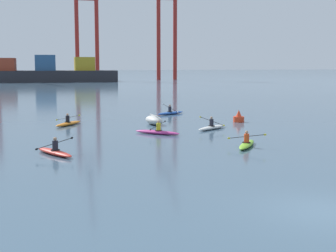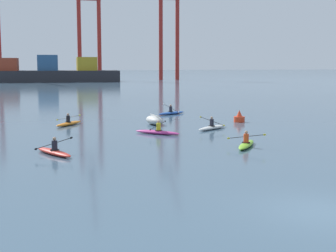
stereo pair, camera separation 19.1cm
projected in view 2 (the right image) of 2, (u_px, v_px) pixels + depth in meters
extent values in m
plane|color=#425B70|center=(323.00, 212.00, 15.67)|extent=(800.00, 800.00, 0.00)
cube|color=#28282D|center=(48.00, 76.00, 132.31)|extent=(37.98, 10.57, 3.05)
cube|color=#993823|center=(8.00, 64.00, 129.59)|extent=(5.32, 7.40, 3.36)
cube|color=#2D5684|center=(48.00, 63.00, 131.86)|extent=(5.32, 7.40, 4.19)
cube|color=#B29323|center=(87.00, 64.00, 134.21)|extent=(5.32, 7.40, 3.66)
cylinder|color=maroon|center=(79.00, 33.00, 145.30)|extent=(1.20, 1.20, 28.38)
cylinder|color=maroon|center=(99.00, 33.00, 146.62)|extent=(1.20, 1.20, 28.38)
cylinder|color=maroon|center=(161.00, 32.00, 147.90)|extent=(1.20, 1.20, 28.97)
cylinder|color=maroon|center=(177.00, 32.00, 149.05)|extent=(1.20, 1.20, 28.97)
ellipsoid|color=beige|center=(154.00, 120.00, 38.51)|extent=(1.41, 2.72, 0.70)
cube|color=beige|center=(154.00, 115.00, 38.47)|extent=(0.30, 1.94, 0.06)
cylinder|color=red|center=(239.00, 119.00, 40.20)|extent=(0.90, 0.90, 0.45)
cone|color=red|center=(239.00, 113.00, 40.13)|extent=(0.49, 0.49, 0.55)
ellipsoid|color=#C13384|center=(157.00, 132.00, 33.19)|extent=(2.95, 2.69, 0.26)
torus|color=black|center=(159.00, 130.00, 33.12)|extent=(0.69, 0.69, 0.05)
cylinder|color=gold|center=(159.00, 127.00, 33.09)|extent=(0.30, 0.30, 0.50)
sphere|color=tan|center=(159.00, 122.00, 33.05)|extent=(0.19, 0.19, 0.19)
cylinder|color=black|center=(158.00, 125.00, 33.10)|extent=(1.39, 1.58, 0.39)
ellipsoid|color=black|center=(150.00, 130.00, 32.22)|extent=(0.16, 0.17, 0.14)
ellipsoid|color=black|center=(165.00, 121.00, 33.99)|extent=(0.16, 0.17, 0.14)
ellipsoid|color=#7ABC2D|center=(246.00, 145.00, 28.09)|extent=(2.33, 3.19, 0.26)
torus|color=black|center=(246.00, 142.00, 27.98)|extent=(0.68, 0.68, 0.05)
cylinder|color=#DB471E|center=(246.00, 138.00, 27.95)|extent=(0.30, 0.30, 0.50)
sphere|color=tan|center=(246.00, 132.00, 27.91)|extent=(0.19, 0.19, 0.19)
cylinder|color=black|center=(246.00, 136.00, 27.99)|extent=(1.77, 1.15, 0.35)
ellipsoid|color=yellow|center=(229.00, 138.00, 28.35)|extent=(0.19, 0.14, 0.14)
ellipsoid|color=yellow|center=(265.00, 135.00, 27.62)|extent=(0.19, 0.14, 0.14)
ellipsoid|color=#2856B2|center=(171.00, 113.00, 46.32)|extent=(3.18, 2.34, 0.26)
torus|color=black|center=(171.00, 112.00, 46.23)|extent=(0.68, 0.68, 0.05)
cylinder|color=#23232D|center=(171.00, 109.00, 46.20)|extent=(0.30, 0.30, 0.50)
sphere|color=tan|center=(171.00, 105.00, 46.16)|extent=(0.19, 0.19, 0.19)
cylinder|color=black|center=(171.00, 108.00, 46.22)|extent=(1.11, 1.70, 0.70)
ellipsoid|color=silver|center=(164.00, 104.00, 46.87)|extent=(0.14, 0.19, 0.16)
ellipsoid|color=silver|center=(179.00, 112.00, 45.58)|extent=(0.14, 0.19, 0.16)
ellipsoid|color=red|center=(54.00, 152.00, 25.68)|extent=(2.14, 3.28, 0.26)
torus|color=black|center=(55.00, 150.00, 25.59)|extent=(0.66, 0.66, 0.05)
cylinder|color=#23232D|center=(55.00, 145.00, 25.56)|extent=(0.30, 0.30, 0.50)
sphere|color=tan|center=(54.00, 139.00, 25.51)|extent=(0.19, 0.19, 0.19)
cylinder|color=black|center=(54.00, 143.00, 25.58)|extent=(1.84, 1.01, 0.41)
ellipsoid|color=black|center=(36.00, 149.00, 24.93)|extent=(0.19, 0.13, 0.14)
ellipsoid|color=black|center=(71.00, 138.00, 26.23)|extent=(0.19, 0.13, 0.14)
ellipsoid|color=orange|center=(69.00, 124.00, 38.06)|extent=(2.39, 3.16, 0.26)
torus|color=black|center=(68.00, 122.00, 37.95)|extent=(0.68, 0.68, 0.05)
cylinder|color=black|center=(68.00, 119.00, 37.92)|extent=(0.30, 0.30, 0.50)
sphere|color=tan|center=(68.00, 114.00, 37.88)|extent=(0.19, 0.19, 0.19)
cylinder|color=black|center=(68.00, 118.00, 37.95)|extent=(1.73, 1.18, 0.48)
ellipsoid|color=yellow|center=(57.00, 120.00, 38.35)|extent=(0.19, 0.14, 0.15)
ellipsoid|color=yellow|center=(80.00, 115.00, 37.56)|extent=(0.19, 0.14, 0.15)
ellipsoid|color=silver|center=(212.00, 128.00, 35.65)|extent=(3.04, 2.58, 0.26)
torus|color=black|center=(212.00, 126.00, 35.56)|extent=(0.69, 0.69, 0.05)
cylinder|color=#23232D|center=(212.00, 123.00, 35.53)|extent=(0.30, 0.30, 0.50)
sphere|color=tan|center=(212.00, 118.00, 35.48)|extent=(0.19, 0.19, 0.19)
cylinder|color=black|center=(212.00, 121.00, 35.56)|extent=(1.30, 1.63, 0.51)
ellipsoid|color=yellow|center=(201.00, 117.00, 36.16)|extent=(0.16, 0.18, 0.15)
ellipsoid|color=yellow|center=(224.00, 125.00, 34.95)|extent=(0.16, 0.18, 0.15)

